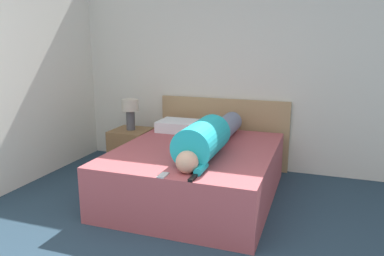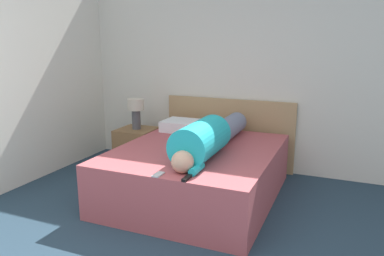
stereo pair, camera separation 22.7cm
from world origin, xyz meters
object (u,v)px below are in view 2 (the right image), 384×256
nightstand (137,148)px  table_lamp (136,109)px  cell_phone (158,175)px  bed (197,172)px  tv_remote (187,178)px  person_lying (209,137)px  pillow_near_headboard (188,126)px

nightstand → table_lamp: (0.00, -0.00, 0.53)m
nightstand → cell_phone: size_ratio=4.06×
bed → tv_remote: tv_remote is taller
person_lying → bed: bearing=150.0°
nightstand → cell_phone: 1.87m
person_lying → tv_remote: person_lying is taller
tv_remote → cell_phone: size_ratio=1.15×
bed → nightstand: size_ratio=3.63×
table_lamp → nightstand: bearing=90.0°
person_lying → tv_remote: (0.10, -0.78, -0.15)m
nightstand → pillow_near_headboard: bearing=5.9°
nightstand → person_lying: person_lying is taller
nightstand → tv_remote: size_ratio=3.52×
nightstand → person_lying: (1.27, -0.69, 0.44)m
table_lamp → cell_phone: (1.11, -1.48, -0.24)m
cell_phone → nightstand: bearing=126.8°
table_lamp → person_lying: 1.45m
nightstand → table_lamp: 0.53m
table_lamp → tv_remote: bearing=-47.1°
table_lamp → person_lying: (1.27, -0.69, -0.08)m
pillow_near_headboard → bed: bearing=-58.9°
tv_remote → cell_phone: (-0.26, -0.01, -0.01)m
nightstand → cell_phone: cell_phone is taller
bed → person_lying: person_lying is taller
person_lying → pillow_near_headboard: person_lying is taller
nightstand → table_lamp: bearing=-90.0°
pillow_near_headboard → cell_phone: (0.40, -1.55, -0.06)m
bed → tv_remote: bearing=-73.1°
table_lamp → pillow_near_headboard: table_lamp is taller
pillow_near_headboard → cell_phone: pillow_near_headboard is taller
table_lamp → person_lying: size_ratio=0.23×
bed → nightstand: bearing=151.9°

